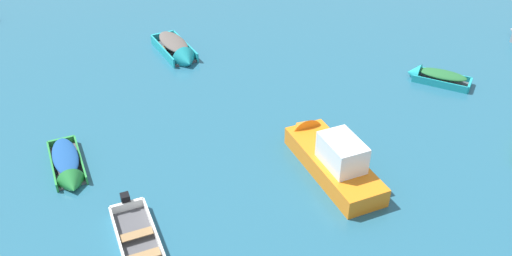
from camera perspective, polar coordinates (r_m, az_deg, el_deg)
rowboat_turquoise_near_right at (r=29.79m, az=18.55°, el=5.42°), size 3.50×1.96×1.12m
motor_launch_orange_distant_center at (r=21.96m, az=7.89°, el=-2.87°), size 4.91×5.83×2.27m
rowboat_green_back_row_center at (r=22.91m, az=-19.76°, el=-4.12°), size 3.14×3.62×1.10m
rowboat_turquoise_far_left at (r=31.08m, az=-8.48°, el=8.31°), size 3.95×4.19×1.39m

